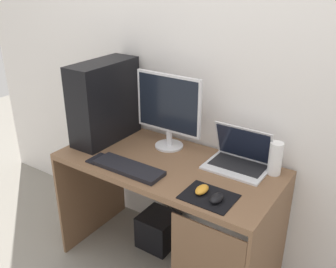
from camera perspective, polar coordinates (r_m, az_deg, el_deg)
ground_plane at (r=2.63m, az=-0.00°, el=-19.02°), size 8.00×8.00×0.00m
wall_back at (r=2.27m, az=5.15°, el=11.46°), size 4.00×0.05×2.60m
desk at (r=2.24m, az=0.19°, el=-8.23°), size 1.30×0.63×0.76m
pc_tower at (r=2.42m, az=-9.61°, el=4.90°), size 0.20×0.48×0.51m
monitor at (r=2.26m, az=0.06°, el=3.78°), size 0.44×0.18×0.47m
laptop at (r=2.15m, az=10.75°, el=-3.72°), size 0.34×0.25×0.23m
speaker at (r=2.10m, az=16.01°, el=-3.60°), size 0.07×0.07×0.19m
keyboard at (r=2.11m, az=-6.03°, el=-5.14°), size 0.42×0.14×0.02m
mousepad at (r=1.88m, az=6.22°, el=-9.46°), size 0.26×0.20×0.00m
mouse_left at (r=1.89m, az=5.18°, el=-8.42°), size 0.06×0.10×0.03m
mouse_right at (r=1.84m, az=7.41°, el=-9.63°), size 0.06×0.10×0.03m
cell_phone at (r=2.25m, az=-10.69°, el=-3.72°), size 0.07×0.13×0.01m
subwoofer at (r=2.69m, az=-1.50°, el=-14.36°), size 0.24×0.24×0.24m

